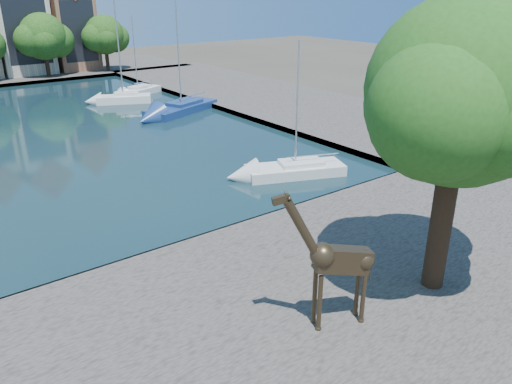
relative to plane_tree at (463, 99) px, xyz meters
The scene contains 14 objects.
ground 14.07m from the plane_tree, 130.22° to the left, with size 160.00×160.00×0.00m, color #38332B.
water_basin 34.72m from the plane_tree, 102.99° to the left, with size 38.00×50.00×0.08m, color black.
near_quay 10.82m from the plane_tree, 165.24° to the left, with size 50.00×14.00×0.50m, color #524C47.
right_quay 38.04m from the plane_tree, 62.22° to the left, with size 14.00×52.00×0.50m, color #524C47.
plane_tree is the anchor object (origin of this frame).
townhouse_east_mid 65.00m from the plane_tree, 89.22° to the left, with size 6.43×9.18×16.65m.
townhouse_east_end 65.41m from the plane_tree, 83.52° to the left, with size 5.44×9.18×14.43m.
far_tree_east 59.60m from the plane_tree, 87.60° to the left, with size 7.54×5.80×7.84m.
far_tree_far_east 60.47m from the plane_tree, 80.01° to the left, with size 6.76×5.20×7.36m.
giraffe_statue 6.87m from the plane_tree, behind, with size 3.37×1.57×4.98m.
sailboat_right_a 15.62m from the plane_tree, 71.63° to the left, with size 6.55×4.31×8.25m.
sailboat_right_b 34.29m from the plane_tree, 77.80° to the left, with size 8.31×5.43×11.13m.
sailboat_right_c 40.98m from the plane_tree, 83.77° to the left, with size 5.70×3.91×11.18m.
sailboat_right_d 44.40m from the plane_tree, 80.30° to the left, with size 5.94×4.12×8.35m.
Camera 1 is at (-7.83, -18.11, 11.10)m, focal length 35.00 mm.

